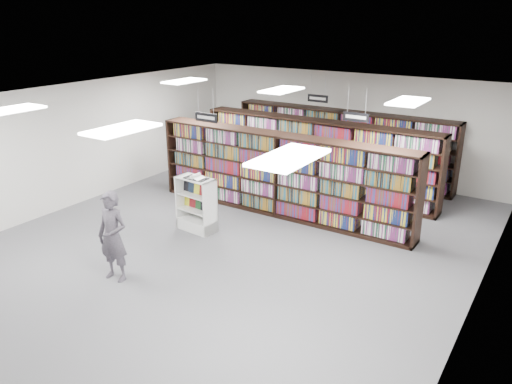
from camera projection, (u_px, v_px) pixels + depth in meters
The scene contains 20 objects.
floor at pixel (235, 242), 11.25m from camera, with size 12.00×12.00×0.00m, color #57565C.
ceiling at pixel (233, 100), 10.16m from camera, with size 10.00×12.00×0.10m, color silver.
wall_back at pixel (345, 125), 15.45m from camera, with size 10.00×0.10×3.20m, color silver.
wall_left at pixel (80, 144), 13.25m from camera, with size 0.10×12.00×3.20m, color silver.
wall_right at pixel (483, 225), 8.15m from camera, with size 0.10×12.00×3.20m, color silver.
bookshelf_row_near at pixel (280, 175), 12.47m from camera, with size 7.00×0.60×2.10m.
bookshelf_row_mid at pixel (316, 157), 14.05m from camera, with size 7.00×0.60×2.10m.
bookshelf_row_far at pixel (340, 144), 15.40m from camera, with size 7.00×0.60×2.10m.
aisle_sign_left at pixel (206, 117), 11.94m from camera, with size 0.65×0.02×0.80m.
aisle_sign_right at pixel (356, 116), 12.00m from camera, with size 0.65×0.02×0.80m.
aisle_sign_center at pixel (318, 98), 14.60m from camera, with size 0.65×0.02×0.80m.
troffer_front_left at pixel (9, 110), 9.33m from camera, with size 0.60×1.20×0.04m, color white.
troffer_front_center at pixel (122, 129), 7.80m from camera, with size 0.60×1.20×0.04m, color white.
troffer_front_right at pixel (289, 157), 6.27m from camera, with size 0.60×1.20×0.04m, color white.
troffer_back_left at pixel (184, 81), 13.29m from camera, with size 0.60×1.20×0.04m, color white.
troffer_back_center at pixel (282, 90), 11.76m from camera, with size 0.60×1.20×0.04m, color white.
troffer_back_right at pixel (408, 101), 10.23m from camera, with size 0.60×1.20×0.04m, color white.
endcap_display at pixel (198, 212), 11.76m from camera, with size 0.97×0.55×1.31m.
open_book at pixel (196, 177), 11.39m from camera, with size 0.56×0.34×0.12m.
shopper at pixel (113, 237), 9.42m from camera, with size 0.65×0.43×1.78m, color #544E59.
Camera 1 is at (5.93, -8.31, 4.87)m, focal length 35.00 mm.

